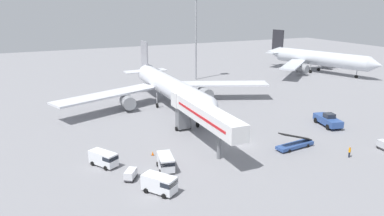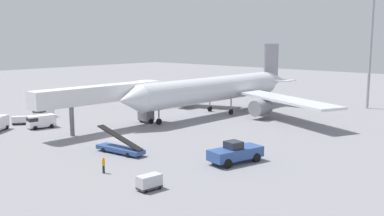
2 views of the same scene
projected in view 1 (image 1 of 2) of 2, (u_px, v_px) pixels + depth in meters
name	position (u px, v px, depth m)	size (l,w,h in m)	color
ground_plane	(240.00, 144.00, 65.51)	(300.00, 300.00, 0.00)	gray
airplane_at_gate	(169.00, 87.00, 87.10)	(53.85, 48.95, 13.77)	silver
jet_bridge	(201.00, 113.00, 63.71)	(3.84, 23.65, 7.52)	silver
pushback_tug	(328.00, 120.00, 74.65)	(4.22, 7.44, 2.73)	#2D4C8E
belt_loader_truck	(295.00, 144.00, 63.35)	(7.52, 2.65, 3.42)	#2D4C8E
service_van_near_center	(104.00, 158.00, 56.40)	(3.98, 5.00, 2.26)	white
service_van_mid_center	(160.00, 183.00, 48.49)	(4.32, 4.95, 2.37)	white
service_van_far_right	(166.00, 162.00, 55.19)	(2.95, 4.77, 2.20)	white
baggage_cart_far_center	(131.00, 174.00, 52.23)	(2.38, 2.67, 1.45)	#38383D
ground_crew_worker_foreground	(350.00, 152.00, 59.62)	(0.48, 0.48, 1.87)	#1E2333
safety_cone_alpha	(153.00, 153.00, 60.61)	(0.46, 0.46, 0.70)	black
airplane_background	(317.00, 58.00, 130.16)	(44.27, 42.81, 13.98)	silver
apron_light_mast	(196.00, 19.00, 114.47)	(2.40, 2.40, 27.51)	#93969B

